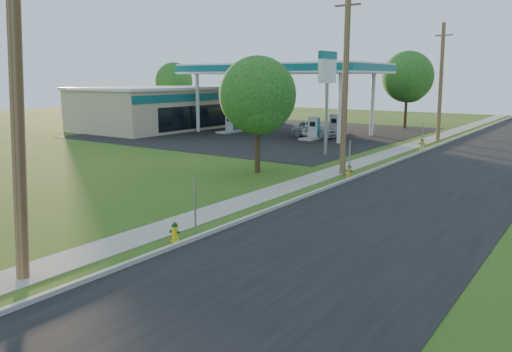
# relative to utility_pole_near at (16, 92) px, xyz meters

# --- Properties ---
(ground_plane) EXTENTS (140.00, 140.00, 0.00)m
(ground_plane) POSITION_rel_utility_pole_near_xyz_m (0.60, 1.00, -4.80)
(ground_plane) COLOR #1E4A12
(ground_plane) RESTS_ON ground
(road) EXTENTS (8.00, 120.00, 0.02)m
(road) POSITION_rel_utility_pole_near_xyz_m (5.10, 11.00, -4.79)
(road) COLOR black
(road) RESTS_ON ground
(curb) EXTENTS (0.15, 120.00, 0.15)m
(curb) POSITION_rel_utility_pole_near_xyz_m (1.10, 11.00, -4.73)
(curb) COLOR #A7A598
(curb) RESTS_ON ground
(sidewalk) EXTENTS (1.50, 120.00, 0.03)m
(sidewalk) POSITION_rel_utility_pole_near_xyz_m (-0.65, 11.00, -4.79)
(sidewalk) COLOR gray
(sidewalk) RESTS_ON ground
(forecourt) EXTENTS (26.00, 28.00, 0.02)m
(forecourt) POSITION_rel_utility_pole_near_xyz_m (-15.40, 33.00, -4.79)
(forecourt) COLOR black
(forecourt) RESTS_ON ground
(utility_pole_near) EXTENTS (1.40, 0.32, 9.48)m
(utility_pole_near) POSITION_rel_utility_pole_near_xyz_m (0.00, 0.00, 0.00)
(utility_pole_near) COLOR brown
(utility_pole_near) RESTS_ON ground
(utility_pole_mid) EXTENTS (1.40, 0.32, 9.80)m
(utility_pole_mid) POSITION_rel_utility_pole_near_xyz_m (-0.00, 18.00, 0.15)
(utility_pole_mid) COLOR brown
(utility_pole_mid) RESTS_ON ground
(utility_pole_far) EXTENTS (1.40, 0.32, 9.50)m
(utility_pole_far) POSITION_rel_utility_pole_near_xyz_m (-0.00, 36.00, 0.00)
(utility_pole_far) COLOR brown
(utility_pole_far) RESTS_ON ground
(sign_post_near) EXTENTS (0.05, 0.04, 2.00)m
(sign_post_near) POSITION_rel_utility_pole_near_xyz_m (0.85, 5.20, -3.80)
(sign_post_near) COLOR gray
(sign_post_near) RESTS_ON ground
(sign_post_mid) EXTENTS (0.05, 0.04, 2.00)m
(sign_post_mid) POSITION_rel_utility_pole_near_xyz_m (0.85, 17.00, -3.80)
(sign_post_mid) COLOR gray
(sign_post_mid) RESTS_ON ground
(sign_post_far) EXTENTS (0.05, 0.04, 2.00)m
(sign_post_far) POSITION_rel_utility_pole_near_xyz_m (0.85, 29.20, -3.80)
(sign_post_far) COLOR gray
(sign_post_far) RESTS_ON ground
(gas_canopy) EXTENTS (18.18, 9.18, 6.40)m
(gas_canopy) POSITION_rel_utility_pole_near_xyz_m (-13.40, 33.00, 1.09)
(gas_canopy) COLOR silver
(gas_canopy) RESTS_ON ground
(fuel_pump_nw) EXTENTS (1.20, 3.20, 1.90)m
(fuel_pump_nw) POSITION_rel_utility_pole_near_xyz_m (-17.90, 31.00, -4.08)
(fuel_pump_nw) COLOR #A7A598
(fuel_pump_nw) RESTS_ON ground
(fuel_pump_ne) EXTENTS (1.20, 3.20, 1.90)m
(fuel_pump_ne) POSITION_rel_utility_pole_near_xyz_m (-8.90, 31.00, -4.08)
(fuel_pump_ne) COLOR #A7A598
(fuel_pump_ne) RESTS_ON ground
(fuel_pump_sw) EXTENTS (1.20, 3.20, 1.90)m
(fuel_pump_sw) POSITION_rel_utility_pole_near_xyz_m (-17.90, 35.00, -4.08)
(fuel_pump_sw) COLOR #A7A598
(fuel_pump_sw) RESTS_ON ground
(fuel_pump_se) EXTENTS (1.20, 3.20, 1.90)m
(fuel_pump_se) POSITION_rel_utility_pole_near_xyz_m (-8.90, 35.00, -4.08)
(fuel_pump_se) COLOR #A7A598
(fuel_pump_se) RESTS_ON ground
(convenience_store) EXTENTS (10.40, 22.40, 4.25)m
(convenience_store) POSITION_rel_utility_pole_near_xyz_m (-26.38, 33.00, -2.67)
(convenience_store) COLOR tan
(convenience_store) RESTS_ON ground
(price_pylon) EXTENTS (0.34, 2.04, 6.85)m
(price_pylon) POSITION_rel_utility_pole_near_xyz_m (-3.90, 23.50, 0.63)
(price_pylon) COLOR gray
(price_pylon) RESTS_ON ground
(tree_verge) EXTENTS (4.17, 4.17, 6.33)m
(tree_verge) POSITION_rel_utility_pole_near_xyz_m (-3.95, 15.65, -0.73)
(tree_verge) COLOR #331F12
(tree_verge) RESTS_ON ground
(tree_lot) EXTENTS (5.18, 5.18, 7.85)m
(tree_lot) POSITION_rel_utility_pole_near_xyz_m (-5.54, 44.49, 0.25)
(tree_lot) COLOR #331F12
(tree_lot) RESTS_ON ground
(tree_back) EXTENTS (4.67, 4.67, 7.08)m
(tree_back) POSITION_rel_utility_pole_near_xyz_m (-33.69, 39.66, -0.25)
(tree_back) COLOR #331F12
(tree_back) RESTS_ON ground
(hydrant_near) EXTENTS (0.34, 0.31, 0.66)m
(hydrant_near) POSITION_rel_utility_pole_near_xyz_m (0.67, 4.42, -4.48)
(hydrant_near) COLOR yellow
(hydrant_near) RESTS_ON ground
(hydrant_mid) EXTENTS (0.36, 0.33, 0.72)m
(hydrant_mid) POSITION_rel_utility_pole_near_xyz_m (0.74, 17.25, -4.45)
(hydrant_mid) COLOR yellow
(hydrant_mid) RESTS_ON ground
(hydrant_far) EXTENTS (0.42, 0.37, 0.82)m
(hydrant_far) POSITION_rel_utility_pole_near_xyz_m (0.59, 30.06, -4.40)
(hydrant_far) COLOR gold
(hydrant_far) RESTS_ON ground
(car_silver) EXTENTS (4.62, 2.52, 1.49)m
(car_silver) POSITION_rel_utility_pole_near_xyz_m (-9.44, 31.98, -4.06)
(car_silver) COLOR silver
(car_silver) RESTS_ON ground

